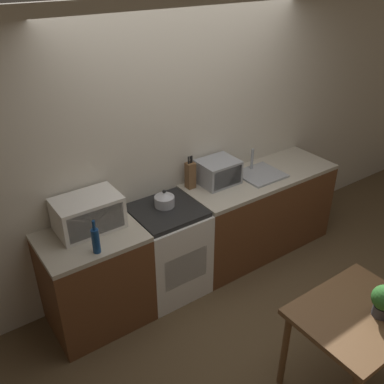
{
  "coord_description": "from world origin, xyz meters",
  "views": [
    {
      "loc": [
        -2.08,
        -2.01,
        2.89
      ],
      "look_at": [
        -0.21,
        0.66,
        1.05
      ],
      "focal_mm": 40.0,
      "sensor_mm": 36.0,
      "label": 1
    }
  ],
  "objects_px": {
    "stove_range": "(168,250)",
    "bottle": "(96,240)",
    "kettle": "(164,199)",
    "toaster_oven": "(218,172)",
    "microwave": "(88,213)",
    "dining_table": "(356,323)"
  },
  "relations": [
    {
      "from": "stove_range",
      "to": "bottle",
      "type": "xyz_separation_m",
      "value": [
        -0.76,
        -0.22,
        0.56
      ]
    },
    {
      "from": "kettle",
      "to": "bottle",
      "type": "xyz_separation_m",
      "value": [
        -0.78,
        -0.28,
        0.04
      ]
    },
    {
      "from": "bottle",
      "to": "toaster_oven",
      "type": "relative_size",
      "value": 0.75
    },
    {
      "from": "microwave",
      "to": "bottle",
      "type": "height_order",
      "value": "bottle"
    },
    {
      "from": "dining_table",
      "to": "kettle",
      "type": "bearing_deg",
      "value": 105.47
    },
    {
      "from": "kettle",
      "to": "toaster_oven",
      "type": "xyz_separation_m",
      "value": [
        0.66,
        0.07,
        0.05
      ]
    },
    {
      "from": "stove_range",
      "to": "dining_table",
      "type": "bearing_deg",
      "value": -73.51
    },
    {
      "from": "kettle",
      "to": "microwave",
      "type": "height_order",
      "value": "microwave"
    },
    {
      "from": "bottle",
      "to": "toaster_oven",
      "type": "xyz_separation_m",
      "value": [
        1.44,
        0.35,
        0.01
      ]
    },
    {
      "from": "stove_range",
      "to": "toaster_oven",
      "type": "height_order",
      "value": "toaster_oven"
    },
    {
      "from": "stove_range",
      "to": "microwave",
      "type": "distance_m",
      "value": 0.9
    },
    {
      "from": "stove_range",
      "to": "kettle",
      "type": "relative_size",
      "value": 4.99
    },
    {
      "from": "stove_range",
      "to": "microwave",
      "type": "relative_size",
      "value": 1.7
    },
    {
      "from": "microwave",
      "to": "toaster_oven",
      "type": "bearing_deg",
      "value": 0.69
    },
    {
      "from": "kettle",
      "to": "microwave",
      "type": "bearing_deg",
      "value": 175.16
    },
    {
      "from": "microwave",
      "to": "bottle",
      "type": "xyz_separation_m",
      "value": [
        -0.09,
        -0.34,
        -0.03
      ]
    },
    {
      "from": "microwave",
      "to": "dining_table",
      "type": "xyz_separation_m",
      "value": [
        1.17,
        -1.79,
        -0.4
      ]
    },
    {
      "from": "kettle",
      "to": "microwave",
      "type": "relative_size",
      "value": 0.34
    },
    {
      "from": "stove_range",
      "to": "microwave",
      "type": "height_order",
      "value": "microwave"
    },
    {
      "from": "toaster_oven",
      "to": "microwave",
      "type": "bearing_deg",
      "value": -179.31
    },
    {
      "from": "bottle",
      "to": "stove_range",
      "type": "bearing_deg",
      "value": 16.39
    },
    {
      "from": "microwave",
      "to": "dining_table",
      "type": "relative_size",
      "value": 0.61
    }
  ]
}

